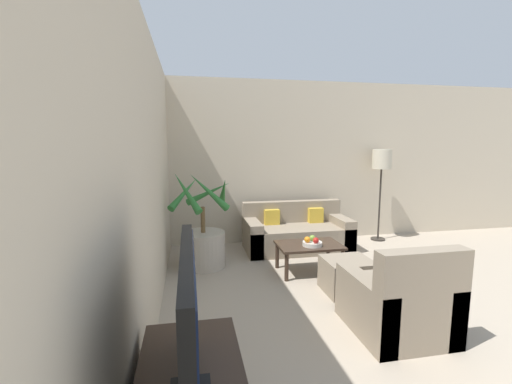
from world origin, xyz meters
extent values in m
cube|color=beige|center=(0.00, 6.38, 1.35)|extent=(7.67, 0.06, 2.70)
cube|color=beige|center=(-3.07, 3.18, 1.35)|extent=(0.06, 7.95, 2.70)
cube|color=black|center=(-2.73, 2.10, 0.92)|extent=(0.05, 0.94, 0.65)
cube|color=#0F1938|center=(-2.70, 2.10, 0.92)|extent=(0.01, 0.90, 0.61)
cylinder|color=#ADA393|center=(-2.55, 5.32, 0.24)|extent=(0.59, 0.59, 0.48)
cylinder|color=brown|center=(-2.55, 5.32, 0.65)|extent=(0.06, 0.06, 0.35)
cone|color=#2D7533|center=(-2.27, 5.32, 1.02)|extent=(0.10, 0.62, 0.47)
cone|color=#2D7533|center=(-2.45, 5.61, 0.97)|extent=(0.66, 0.30, 0.38)
cone|color=#2D7533|center=(-2.79, 5.49, 1.00)|extent=(0.46, 0.58, 0.43)
cone|color=#2D7533|center=(-2.75, 5.17, 1.06)|extent=(0.42, 0.52, 0.53)
cone|color=#2D7533|center=(-2.47, 5.08, 1.06)|extent=(0.56, 0.27, 0.54)
cube|color=gray|center=(-1.07, 5.78, 0.19)|extent=(1.64, 0.78, 0.38)
cube|color=gray|center=(-1.07, 6.09, 0.56)|extent=(1.64, 0.16, 0.35)
cube|color=gray|center=(-1.79, 5.78, 0.25)|extent=(0.20, 0.78, 0.50)
cube|color=gray|center=(-0.35, 5.78, 0.25)|extent=(0.20, 0.78, 0.50)
cube|color=gold|center=(-1.43, 5.97, 0.50)|extent=(0.24, 0.12, 0.24)
cube|color=gold|center=(-0.70, 5.97, 0.50)|extent=(0.24, 0.12, 0.24)
cylinder|color=#2D2823|center=(0.50, 6.05, 0.01)|extent=(0.24, 0.24, 0.03)
cylinder|color=#2D2823|center=(0.50, 6.05, 0.63)|extent=(0.03, 0.03, 1.22)
cylinder|color=beige|center=(0.50, 6.05, 1.41)|extent=(0.31, 0.31, 0.33)
cylinder|color=#38281E|center=(-1.58, 4.62, 0.17)|extent=(0.05, 0.05, 0.35)
cylinder|color=#38281E|center=(-0.85, 4.62, 0.17)|extent=(0.05, 0.05, 0.35)
cylinder|color=#38281E|center=(-1.58, 5.07, 0.17)|extent=(0.05, 0.05, 0.35)
cylinder|color=#38281E|center=(-0.85, 5.07, 0.17)|extent=(0.05, 0.05, 0.35)
cube|color=#38281E|center=(-1.21, 4.84, 0.36)|extent=(0.82, 0.54, 0.03)
cylinder|color=beige|center=(-1.20, 4.76, 0.40)|extent=(0.25, 0.25, 0.05)
sphere|color=red|center=(-1.18, 4.69, 0.47)|extent=(0.07, 0.07, 0.07)
sphere|color=olive|center=(-1.19, 4.80, 0.47)|extent=(0.08, 0.08, 0.08)
sphere|color=orange|center=(-1.27, 4.75, 0.47)|extent=(0.08, 0.08, 0.08)
cube|color=gray|center=(-0.94, 3.36, 0.21)|extent=(0.77, 0.83, 0.41)
cube|color=gray|center=(-0.94, 3.03, 0.63)|extent=(0.77, 0.16, 0.44)
cube|color=gray|center=(-1.24, 3.36, 0.26)|extent=(0.16, 0.83, 0.51)
cube|color=gray|center=(-0.63, 3.36, 0.26)|extent=(0.16, 0.83, 0.51)
cube|color=gray|center=(-0.99, 4.19, 0.19)|extent=(0.52, 0.48, 0.38)
camera|label=1|loc=(-2.71, 0.77, 1.67)|focal=24.00mm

